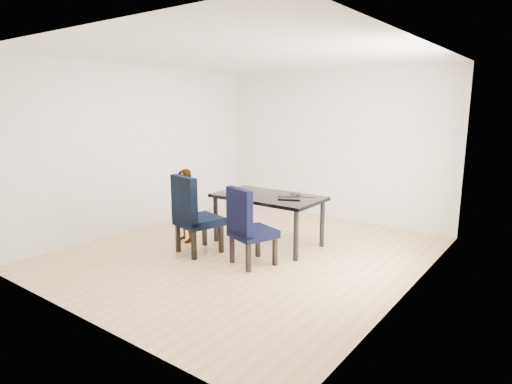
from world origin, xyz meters
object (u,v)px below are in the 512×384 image
Objects in this scene: plate at (234,192)px; laptop at (289,197)px; chair_left at (199,214)px; dining_table at (268,220)px; chair_right at (253,226)px; child at (185,206)px.

laptop reaches higher than plate.
chair_left is 1.32m from laptop.
laptop is at bearing 5.95° from dining_table.
chair_right is at bearing 18.71° from chair_left.
child is at bearing 168.49° from chair_left.
chair_right is 1.14m from plate.
child is (-0.54, 0.25, 0.00)m from chair_left.
plate is at bearing -14.22° from laptop.
chair_left reaches higher than chair_right.
chair_right is (0.34, -0.81, 0.14)m from dining_table.
chair_left is 3.40× the size of laptop.
dining_table is 0.89m from chair_right.
child is at bearing -136.32° from plate.
dining_table is at bearing 13.01° from plate.
child reaches higher than plate.
chair_right reaches higher than laptop.
chair_left is at bearing -91.05° from plate.
dining_table is 4.84× the size of laptop.
chair_right is at bearing -37.83° from plate.
chair_right is 3.15× the size of laptop.
dining_table is at bearing 71.31° from chair_left.
dining_table is at bearing 131.60° from chair_right.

